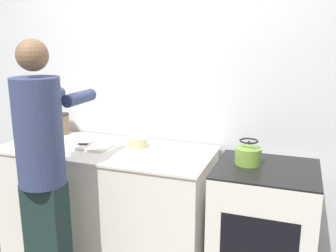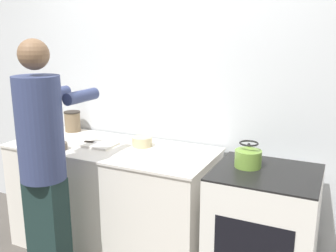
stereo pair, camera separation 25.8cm
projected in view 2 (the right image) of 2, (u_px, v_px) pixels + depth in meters
The scene contains 10 objects.
wall_back at pixel (175, 92), 3.08m from camera, with size 8.00×0.05×2.60m.
counter at pixel (113, 198), 3.08m from camera, with size 1.67×0.72×0.89m.
oven at pixel (262, 234), 2.53m from camera, with size 0.68×0.62×0.90m.
person at pixel (44, 160), 2.48m from camera, with size 0.34×0.58×1.74m.
cutting_board at pixel (96, 144), 3.00m from camera, with size 0.32×0.20×0.02m.
knife at pixel (96, 142), 3.01m from camera, with size 0.22×0.08×0.01m.
kettle at pixel (248, 157), 2.49m from camera, with size 0.18×0.18×0.17m.
bowl_prep at pixel (59, 146), 2.89m from camera, with size 0.13×0.13×0.05m.
bowl_mixing at pixel (142, 142), 2.97m from camera, with size 0.16×0.16×0.08m.
canister_jar at pixel (73, 121), 3.41m from camera, with size 0.15×0.15×0.19m.
Camera 2 is at (1.26, -2.03, 1.76)m, focal length 40.00 mm.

